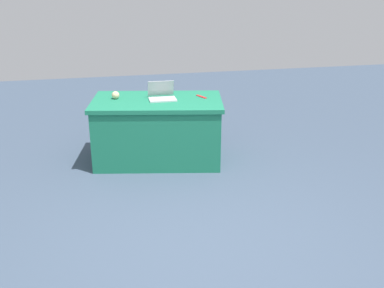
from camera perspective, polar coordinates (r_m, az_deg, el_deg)
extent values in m
plane|color=#3D4C60|center=(3.96, 1.02, -13.68)|extent=(14.40, 14.40, 0.00)
cube|color=#1E7A56|center=(5.62, -4.30, 5.15)|extent=(1.69, 1.18, 0.05)
cube|color=#1E7A56|center=(5.73, -4.20, 1.45)|extent=(1.62, 1.13, 0.72)
cube|color=silver|center=(5.60, -3.61, 5.46)|extent=(0.32, 0.23, 0.02)
cube|color=#B7B7BC|center=(5.71, -3.83, 6.82)|extent=(0.31, 0.08, 0.19)
sphere|color=beige|center=(5.70, -9.32, 5.91)|extent=(0.09, 0.09, 0.09)
cube|color=red|center=(5.72, 1.16, 5.80)|extent=(0.10, 0.18, 0.01)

